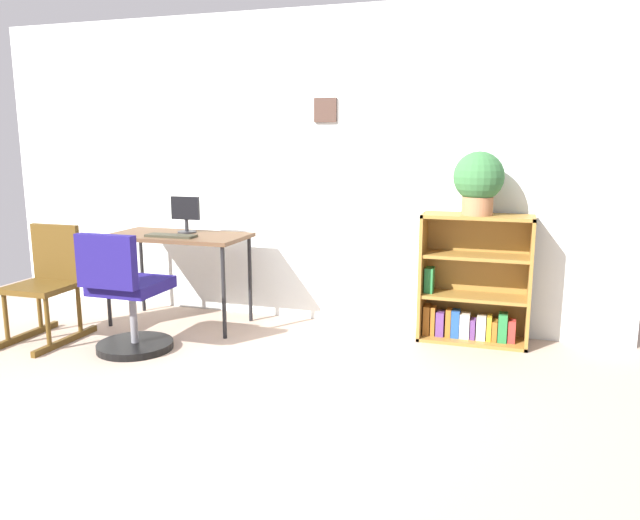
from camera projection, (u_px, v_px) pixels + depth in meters
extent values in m
plane|color=tan|center=(141.00, 428.00, 3.09)|extent=(6.24, 6.24, 0.00)
cube|color=white|center=(289.00, 169.00, 4.87)|extent=(5.20, 0.10, 2.41)
cube|color=#412D25|center=(325.00, 110.00, 4.63)|extent=(0.18, 0.02, 0.18)
cube|color=brown|center=(178.00, 236.00, 4.73)|extent=(1.07, 0.54, 0.03)
cylinder|color=black|center=(108.00, 283.00, 4.73)|extent=(0.03, 0.03, 0.69)
cylinder|color=black|center=(224.00, 293.00, 4.43)|extent=(0.03, 0.03, 0.69)
cylinder|color=black|center=(142.00, 271.00, 5.16)|extent=(0.03, 0.03, 0.69)
cylinder|color=black|center=(250.00, 279.00, 4.86)|extent=(0.03, 0.03, 0.69)
cylinder|color=#262628|center=(187.00, 232.00, 4.80)|extent=(0.15, 0.15, 0.01)
cylinder|color=#262628|center=(187.00, 225.00, 4.79)|extent=(0.03, 0.03, 0.09)
cube|color=black|center=(185.00, 208.00, 4.76)|extent=(0.24, 0.02, 0.18)
cube|color=#302E21|center=(171.00, 236.00, 4.59)|extent=(0.38, 0.13, 0.02)
cylinder|color=black|center=(135.00, 346.00, 4.25)|extent=(0.52, 0.52, 0.05)
cylinder|color=slate|center=(133.00, 317.00, 4.21)|extent=(0.05, 0.05, 0.37)
cube|color=#1A135A|center=(132.00, 286.00, 4.17)|extent=(0.44, 0.44, 0.08)
cube|color=#1A135A|center=(106.00, 262.00, 3.90)|extent=(0.42, 0.07, 0.35)
cube|color=#4F3713|center=(25.00, 336.00, 4.48)|extent=(0.04, 0.64, 0.04)
cube|color=#4F3713|center=(66.00, 341.00, 4.37)|extent=(0.04, 0.64, 0.04)
cylinder|color=#4F3713|center=(6.00, 317.00, 4.30)|extent=(0.03, 0.03, 0.34)
cylinder|color=#4F3713|center=(48.00, 321.00, 4.19)|extent=(0.03, 0.03, 0.34)
cylinder|color=#4F3713|center=(39.00, 305.00, 4.59)|extent=(0.03, 0.03, 0.34)
cylinder|color=#4F3713|center=(79.00, 309.00, 4.49)|extent=(0.03, 0.03, 0.34)
cube|color=#4F3713|center=(41.00, 287.00, 4.35)|extent=(0.42, 0.40, 0.04)
cube|color=#4F3713|center=(56.00, 252.00, 4.48)|extent=(0.40, 0.04, 0.41)
cube|color=olive|center=(422.00, 276.00, 4.46)|extent=(0.02, 0.30, 0.92)
cube|color=olive|center=(530.00, 283.00, 4.23)|extent=(0.02, 0.30, 0.92)
cube|color=olive|center=(478.00, 216.00, 4.26)|extent=(0.77, 0.30, 0.02)
cube|color=olive|center=(472.00, 339.00, 4.43)|extent=(0.77, 0.30, 0.02)
cube|color=olive|center=(476.00, 275.00, 4.48)|extent=(0.77, 0.02, 0.92)
cube|color=olive|center=(474.00, 297.00, 4.37)|extent=(0.72, 0.28, 0.02)
cube|color=olive|center=(476.00, 256.00, 4.31)|extent=(0.72, 0.28, 0.02)
cube|color=#99591E|center=(427.00, 320.00, 4.50)|extent=(0.05, 0.12, 0.22)
cube|color=#99591E|center=(433.00, 321.00, 4.49)|extent=(0.03, 0.09, 0.21)
cube|color=#593372|center=(440.00, 323.00, 4.47)|extent=(0.06, 0.11, 0.18)
cube|color=#99591E|center=(448.00, 323.00, 4.45)|extent=(0.04, 0.10, 0.20)
cube|color=#1E478C|center=(456.00, 323.00, 4.44)|extent=(0.06, 0.11, 0.20)
cube|color=beige|center=(465.00, 325.00, 4.42)|extent=(0.07, 0.10, 0.18)
cube|color=#593372|center=(473.00, 329.00, 4.41)|extent=(0.03, 0.11, 0.14)
cube|color=beige|center=(481.00, 327.00, 4.39)|extent=(0.06, 0.11, 0.17)
cube|color=#B79323|center=(489.00, 328.00, 4.37)|extent=(0.03, 0.11, 0.18)
cube|color=#99591E|center=(495.00, 330.00, 4.36)|extent=(0.04, 0.12, 0.15)
cube|color=#237238|center=(503.00, 327.00, 4.34)|extent=(0.06, 0.12, 0.20)
cube|color=#B22D28|center=(512.00, 331.00, 4.32)|extent=(0.05, 0.10, 0.16)
cube|color=#237238|center=(429.00, 280.00, 4.44)|extent=(0.06, 0.11, 0.18)
cylinder|color=#9E6642|center=(477.00, 206.00, 4.23)|extent=(0.21, 0.21, 0.13)
sphere|color=#326736|center=(479.00, 177.00, 4.19)|extent=(0.34, 0.34, 0.34)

